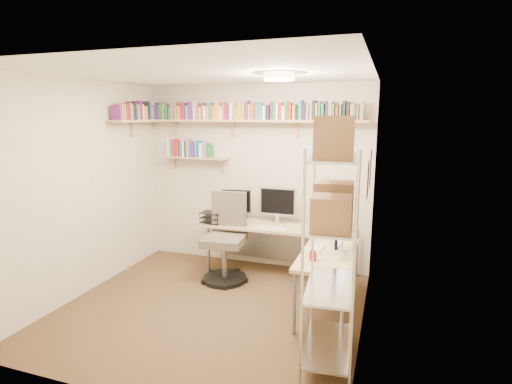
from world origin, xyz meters
The scene contains 6 objects.
ground centered at (0.00, 0.00, 0.00)m, with size 3.20×3.20×0.00m, color #422D1C.
room_shell centered at (0.00, 0.00, 1.55)m, with size 3.24×3.04×2.52m.
wall_shelves centered at (-0.42, 1.30, 2.03)m, with size 3.12×1.09×0.80m.
corner_desk centered at (0.48, 0.96, 0.66)m, with size 2.06×1.71×1.16m.
office_chair centered at (-0.16, 0.81, 0.47)m, with size 0.59×0.60×1.13m.
wire_rack centered at (1.36, -0.56, 1.42)m, with size 0.46×0.84×2.09m.
Camera 1 is at (1.78, -3.70, 2.09)m, focal length 28.00 mm.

